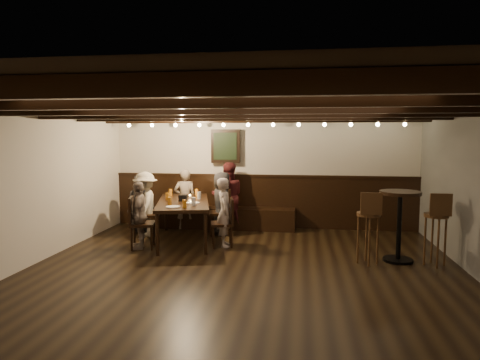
% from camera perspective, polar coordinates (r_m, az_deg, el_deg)
% --- Properties ---
extents(room, '(7.00, 7.00, 7.00)m').
position_cam_1_polar(room, '(8.00, 0.23, -0.55)').
color(room, black).
rests_on(room, ground).
extents(dining_table, '(1.37, 2.20, 0.76)m').
position_cam_1_polar(dining_table, '(8.07, -7.58, -3.21)').
color(dining_table, black).
rests_on(dining_table, floor).
extents(chair_left_near, '(0.50, 0.50, 0.90)m').
position_cam_1_polar(chair_left_near, '(8.65, -12.22, -5.56)').
color(chair_left_near, black).
rests_on(chair_left_near, floor).
extents(chair_left_far, '(0.50, 0.50, 0.91)m').
position_cam_1_polar(chair_left_far, '(7.77, -12.99, -6.84)').
color(chair_left_far, black).
rests_on(chair_left_far, floor).
extents(chair_right_near, '(0.51, 0.51, 0.92)m').
position_cam_1_polar(chair_right_near, '(8.60, -2.61, -5.44)').
color(chair_right_near, black).
rests_on(chair_right_near, floor).
extents(chair_right_far, '(0.47, 0.47, 0.86)m').
position_cam_1_polar(chair_right_far, '(7.72, -2.28, -6.90)').
color(chair_right_far, black).
rests_on(chair_right_far, floor).
extents(person_bench_left, '(0.66, 0.51, 1.19)m').
position_cam_1_polar(person_bench_left, '(9.05, -13.08, -2.99)').
color(person_bench_left, '#29292C').
rests_on(person_bench_left, floor).
extents(person_bench_centre, '(0.52, 0.41, 1.28)m').
position_cam_1_polar(person_bench_centre, '(9.12, -7.34, -2.55)').
color(person_bench_centre, gray).
rests_on(person_bench_centre, floor).
extents(person_bench_right, '(0.80, 0.69, 1.42)m').
position_cam_1_polar(person_bench_right, '(8.98, -1.62, -2.17)').
color(person_bench_right, '#591E21').
rests_on(person_bench_right, floor).
extents(person_left_near, '(0.66, 0.92, 1.28)m').
position_cam_1_polar(person_left_near, '(8.58, -12.48, -3.16)').
color(person_left_near, '#B3AA97').
rests_on(person_left_near, floor).
extents(person_left_far, '(0.45, 0.74, 1.19)m').
position_cam_1_polar(person_left_far, '(7.71, -13.28, -4.57)').
color(person_left_far, gray).
rests_on(person_left_far, floor).
extents(person_right_near, '(0.54, 0.69, 1.26)m').
position_cam_1_polar(person_right_near, '(8.53, -2.42, -3.15)').
color(person_right_near, '#242426').
rests_on(person_right_near, floor).
extents(person_right_far, '(0.39, 0.51, 1.23)m').
position_cam_1_polar(person_right_far, '(7.65, -2.05, -4.31)').
color(person_right_far, '#9E9086').
rests_on(person_right_far, floor).
extents(pint_a, '(0.07, 0.07, 0.14)m').
position_cam_1_polar(pint_a, '(8.76, -9.26, -1.64)').
color(pint_a, '#BF7219').
rests_on(pint_a, dining_table).
extents(pint_b, '(0.07, 0.07, 0.14)m').
position_cam_1_polar(pint_b, '(8.69, -5.79, -1.65)').
color(pint_b, '#BF7219').
rests_on(pint_b, dining_table).
extents(pint_c, '(0.07, 0.07, 0.14)m').
position_cam_1_polar(pint_c, '(8.17, -9.67, -2.20)').
color(pint_c, '#BF7219').
rests_on(pint_c, dining_table).
extents(pint_d, '(0.07, 0.07, 0.14)m').
position_cam_1_polar(pint_d, '(8.24, -5.46, -2.06)').
color(pint_d, silver).
rests_on(pint_d, dining_table).
extents(pint_e, '(0.07, 0.07, 0.14)m').
position_cam_1_polar(pint_e, '(7.62, -9.36, -2.78)').
color(pint_e, '#BF7219').
rests_on(pint_e, dining_table).
extents(pint_f, '(0.07, 0.07, 0.14)m').
position_cam_1_polar(pint_f, '(7.50, -6.21, -2.87)').
color(pint_f, silver).
rests_on(pint_f, dining_table).
extents(pint_g, '(0.07, 0.07, 0.14)m').
position_cam_1_polar(pint_g, '(7.26, -7.41, -3.18)').
color(pint_g, '#BF7219').
rests_on(pint_g, dining_table).
extents(plate_near, '(0.24, 0.24, 0.01)m').
position_cam_1_polar(plate_near, '(7.38, -8.94, -3.55)').
color(plate_near, white).
rests_on(plate_near, dining_table).
extents(plate_far, '(0.24, 0.24, 0.01)m').
position_cam_1_polar(plate_far, '(7.76, -6.33, -3.04)').
color(plate_far, white).
rests_on(plate_far, dining_table).
extents(condiment_caddy, '(0.15, 0.10, 0.12)m').
position_cam_1_polar(condiment_caddy, '(8.00, -7.60, -2.40)').
color(condiment_caddy, black).
rests_on(condiment_caddy, dining_table).
extents(candle, '(0.05, 0.05, 0.05)m').
position_cam_1_polar(candle, '(8.35, -6.69, -2.28)').
color(candle, beige).
rests_on(candle, dining_table).
extents(high_top_table, '(0.63, 0.63, 1.12)m').
position_cam_1_polar(high_top_table, '(7.16, 20.50, -4.45)').
color(high_top_table, black).
rests_on(high_top_table, floor).
extents(bar_stool_left, '(0.36, 0.37, 1.13)m').
position_cam_1_polar(bar_stool_left, '(6.93, 16.70, -7.30)').
color(bar_stool_left, '#382411').
rests_on(bar_stool_left, floor).
extents(bar_stool_right, '(0.36, 0.37, 1.13)m').
position_cam_1_polar(bar_stool_right, '(7.20, 24.60, -7.11)').
color(bar_stool_right, '#382411').
rests_on(bar_stool_right, floor).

